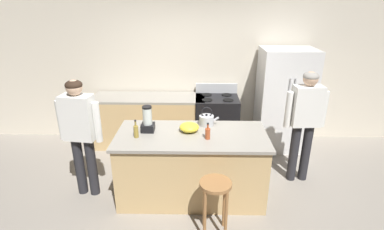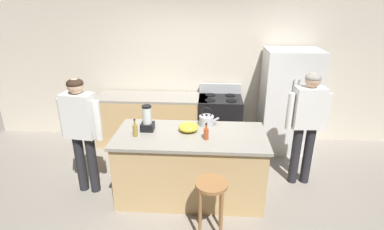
% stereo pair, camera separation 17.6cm
% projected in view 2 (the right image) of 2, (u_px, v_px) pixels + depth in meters
% --- Properties ---
extents(ground_plane, '(14.00, 14.00, 0.00)m').
position_uv_depth(ground_plane, '(191.00, 194.00, 4.23)').
color(ground_plane, gray).
extents(back_wall, '(8.00, 0.10, 2.70)m').
position_uv_depth(back_wall, '(198.00, 69.00, 5.54)').
color(back_wall, beige).
rests_on(back_wall, ground_plane).
extents(kitchen_island, '(1.97, 0.93, 0.93)m').
position_uv_depth(kitchen_island, '(191.00, 165.00, 4.06)').
color(kitchen_island, tan).
rests_on(kitchen_island, ground_plane).
extents(back_counter_run, '(2.00, 0.64, 0.93)m').
position_uv_depth(back_counter_run, '(153.00, 120.00, 5.54)').
color(back_counter_run, tan).
rests_on(back_counter_run, ground_plane).
extents(refrigerator, '(0.90, 0.73, 1.79)m').
position_uv_depth(refrigerator, '(288.00, 102.00, 5.19)').
color(refrigerator, silver).
rests_on(refrigerator, ground_plane).
extents(stove_range, '(0.76, 0.65, 1.11)m').
position_uv_depth(stove_range, '(220.00, 122.00, 5.44)').
color(stove_range, black).
rests_on(stove_range, ground_plane).
extents(person_by_island_left, '(0.60, 0.27, 1.65)m').
position_uv_depth(person_by_island_left, '(81.00, 126.00, 3.96)').
color(person_by_island_left, '#26262B').
rests_on(person_by_island_left, ground_plane).
extents(person_by_sink_right, '(0.59, 0.25, 1.67)m').
position_uv_depth(person_by_sink_right, '(307.00, 119.00, 4.15)').
color(person_by_sink_right, '#26262B').
rests_on(person_by_sink_right, ground_plane).
extents(bar_stool, '(0.36, 0.36, 0.70)m').
position_uv_depth(bar_stool, '(211.00, 195.00, 3.33)').
color(bar_stool, '#9E6B3D').
rests_on(bar_stool, ground_plane).
extents(blender_appliance, '(0.17, 0.17, 0.35)m').
position_uv_depth(blender_appliance, '(147.00, 120.00, 3.95)').
color(blender_appliance, black).
rests_on(blender_appliance, kitchen_island).
extents(bottle_vinegar, '(0.06, 0.06, 0.24)m').
position_uv_depth(bottle_vinegar, '(135.00, 130.00, 3.80)').
color(bottle_vinegar, olive).
rests_on(bottle_vinegar, kitchen_island).
extents(bottle_cooking_sauce, '(0.06, 0.06, 0.22)m').
position_uv_depth(bottle_cooking_sauce, '(206.00, 133.00, 3.73)').
color(bottle_cooking_sauce, '#B24C26').
rests_on(bottle_cooking_sauce, kitchen_island).
extents(mixing_bowl, '(0.26, 0.26, 0.12)m').
position_uv_depth(mixing_bowl, '(189.00, 127.00, 3.95)').
color(mixing_bowl, yellow).
rests_on(mixing_bowl, kitchen_island).
extents(tea_kettle, '(0.28, 0.20, 0.27)m').
position_uv_depth(tea_kettle, '(207.00, 120.00, 4.12)').
color(tea_kettle, '#B7BABF').
rests_on(tea_kettle, kitchen_island).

